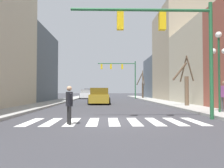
% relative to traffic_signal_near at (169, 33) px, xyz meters
% --- Properties ---
extents(ground_plane, '(240.00, 240.00, 0.00)m').
position_rel_traffic_signal_near_xyz_m(ground_plane, '(-2.67, -0.40, -4.12)').
color(ground_plane, '#38383D').
extents(building_row_right, '(6.00, 40.97, 13.01)m').
position_rel_traffic_signal_near_xyz_m(building_row_right, '(7.71, 14.93, 0.65)').
color(building_row_right, '#934C3D').
rests_on(building_row_right, ground_plane).
extents(crosswalk_stripes, '(7.65, 2.60, 0.01)m').
position_rel_traffic_signal_near_xyz_m(crosswalk_stripes, '(-2.67, -0.69, -4.11)').
color(crosswalk_stripes, white).
rests_on(crosswalk_stripes, ground_plane).
extents(traffic_signal_near, '(6.84, 0.28, 5.65)m').
position_rel_traffic_signal_near_xyz_m(traffic_signal_near, '(0.00, 0.00, 0.00)').
color(traffic_signal_near, '#236038').
rests_on(traffic_signal_near, ground_plane).
extents(traffic_signal_far, '(6.59, 0.28, 6.52)m').
position_rel_traffic_signal_near_xyz_m(traffic_signal_far, '(-0.33, 27.38, 0.72)').
color(traffic_signal_far, '#236038').
rests_on(traffic_signal_far, ground_plane).
extents(street_lamp_right_corner, '(0.95, 0.36, 4.61)m').
position_rel_traffic_signal_near_xyz_m(street_lamp_right_corner, '(3.46, 1.96, -0.72)').
color(street_lamp_right_corner, '#1E4C2D').
rests_on(street_lamp_right_corner, sidewalk_right).
extents(car_parked_right_mid, '(2.20, 4.89, 1.66)m').
position_rel_traffic_signal_near_xyz_m(car_parked_right_mid, '(-3.70, 12.55, -3.34)').
color(car_parked_right_mid, '#A38423').
rests_on(car_parked_right_mid, ground_plane).
extents(car_parked_left_near, '(2.16, 4.27, 1.61)m').
position_rel_traffic_signal_near_xyz_m(car_parked_left_near, '(-6.45, 28.28, -3.36)').
color(car_parked_left_near, white).
rests_on(car_parked_left_near, ground_plane).
extents(car_driving_away_lane, '(2.17, 4.33, 1.81)m').
position_rel_traffic_signal_near_xyz_m(car_driving_away_lane, '(-6.44, 34.02, -3.28)').
color(car_driving_away_lane, gray).
rests_on(car_driving_away_lane, ground_plane).
extents(pedestrian_near_right_corner, '(0.36, 0.75, 1.77)m').
position_rel_traffic_signal_near_xyz_m(pedestrian_near_right_corner, '(3.79, 2.04, -2.92)').
color(pedestrian_near_right_corner, '#4C4C51').
rests_on(pedestrian_near_right_corner, sidewalk_right).
extents(pedestrian_on_left_sidewalk, '(0.33, 0.65, 1.55)m').
position_rel_traffic_signal_near_xyz_m(pedestrian_on_left_sidewalk, '(-4.50, -1.47, -3.20)').
color(pedestrian_on_left_sidewalk, black).
rests_on(pedestrian_on_left_sidewalk, ground_plane).
extents(street_tree_left_mid, '(1.94, 2.15, 4.18)m').
position_rel_traffic_signal_near_xyz_m(street_tree_left_mid, '(3.65, 7.77, -2.20)').
color(street_tree_left_mid, brown).
rests_on(street_tree_left_mid, sidewalk_right).
extents(street_tree_right_mid, '(1.29, 1.97, 4.81)m').
position_rel_traffic_signal_near_xyz_m(street_tree_right_mid, '(3.32, 27.65, -1.75)').
color(street_tree_right_mid, '#473828').
rests_on(street_tree_right_mid, sidewalk_right).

